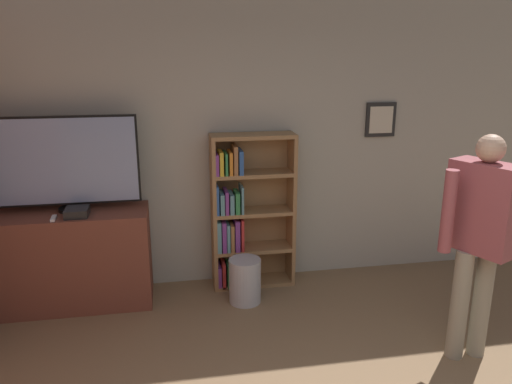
# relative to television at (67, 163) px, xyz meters

# --- Properties ---
(wall_back) EXTENTS (6.91, 0.09, 2.70)m
(wall_back) POSITION_rel_television_xyz_m (1.73, 0.26, 0.05)
(wall_back) COLOR #B2AD9E
(wall_back) RESTS_ON ground_plane
(tv_ledge) EXTENTS (1.31, 0.52, 0.87)m
(tv_ledge) POSITION_rel_television_xyz_m (-0.00, -0.05, -0.87)
(tv_ledge) COLOR brown
(tv_ledge) RESTS_ON ground_plane
(television) EXTENTS (1.21, 0.22, 0.83)m
(television) POSITION_rel_television_xyz_m (0.00, 0.00, 0.00)
(television) COLOR black
(television) RESTS_ON tv_ledge
(game_console) EXTENTS (0.19, 0.21, 0.07)m
(game_console) POSITION_rel_television_xyz_m (0.07, -0.16, -0.40)
(game_console) COLOR black
(game_console) RESTS_ON tv_ledge
(remote_loose) EXTENTS (0.04, 0.14, 0.02)m
(remote_loose) POSITION_rel_television_xyz_m (-0.11, -0.22, -0.42)
(remote_loose) COLOR white
(remote_loose) RESTS_ON tv_ledge
(bookshelf) EXTENTS (0.79, 0.28, 1.49)m
(bookshelf) POSITION_rel_television_xyz_m (1.55, 0.08, -0.57)
(bookshelf) COLOR #997047
(bookshelf) RESTS_ON ground_plane
(person) EXTENTS (0.62, 0.52, 1.69)m
(person) POSITION_rel_television_xyz_m (3.01, -1.41, -0.30)
(person) COLOR gray
(person) RESTS_ON ground_plane
(waste_bin) EXTENTS (0.29, 0.29, 0.42)m
(waste_bin) POSITION_rel_television_xyz_m (1.49, -0.29, -1.10)
(waste_bin) COLOR #B7B7BC
(waste_bin) RESTS_ON ground_plane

